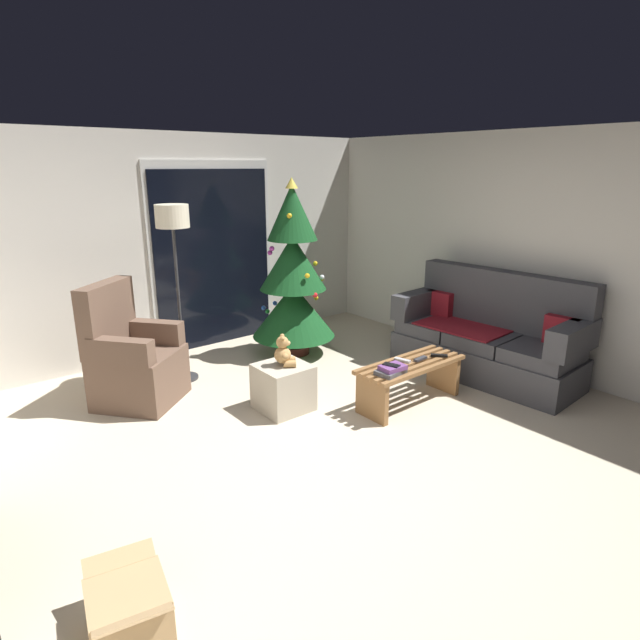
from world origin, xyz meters
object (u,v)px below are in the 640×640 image
at_px(remote_black, 439,355).
at_px(remote_graphite, 420,359).
at_px(book_stack, 392,370).
at_px(coffee_table, 410,376).
at_px(christmas_tree, 293,279).
at_px(ottoman, 283,387).
at_px(remote_silver, 402,360).
at_px(couch, 488,338).
at_px(cell_phone, 391,365).
at_px(cardboard_box_open_near_shelf, 129,611).
at_px(teddy_bear_honey, 284,353).
at_px(armchair, 133,361).
at_px(floor_lamp, 173,234).

bearing_deg(remote_black, remote_graphite, 125.54).
height_order(remote_black, book_stack, book_stack).
xyz_separation_m(coffee_table, christmas_tree, (-0.01, 1.78, 0.62)).
height_order(book_stack, ottoman, book_stack).
xyz_separation_m(remote_silver, christmas_tree, (0.02, 1.71, 0.48)).
xyz_separation_m(couch, coffee_table, (-1.19, 0.02, -0.13)).
xyz_separation_m(cell_phone, christmas_tree, (0.32, 1.85, 0.40)).
bearing_deg(cardboard_box_open_near_shelf, christmas_tree, 42.10).
height_order(christmas_tree, cardboard_box_open_near_shelf, christmas_tree).
xyz_separation_m(remote_graphite, ottoman, (-1.09, 0.66, -0.21)).
relative_size(remote_graphite, cell_phone, 1.08).
distance_m(book_stack, ottoman, 0.99).
xyz_separation_m(remote_silver, remote_graphite, (0.16, -0.08, 0.00)).
bearing_deg(teddy_bear_honey, couch, -17.10).
relative_size(couch, armchair, 1.75).
bearing_deg(remote_silver, remote_black, -33.80).
height_order(ottoman, cardboard_box_open_near_shelf, ottoman).
xyz_separation_m(book_stack, cardboard_box_open_near_shelf, (-2.60, -0.78, -0.32)).
relative_size(remote_graphite, armchair, 0.14).
bearing_deg(floor_lamp, remote_black, -48.95).
height_order(remote_black, christmas_tree, christmas_tree).
bearing_deg(cell_phone, remote_black, -16.46).
bearing_deg(cardboard_box_open_near_shelf, remote_graphite, 15.37).
bearing_deg(cell_phone, christmas_tree, 63.23).
relative_size(remote_silver, floor_lamp, 0.09).
bearing_deg(remote_silver, remote_graphite, -40.67).
distance_m(couch, ottoman, 2.28).
bearing_deg(couch, coffee_table, 178.95).
xyz_separation_m(coffee_table, remote_silver, (-0.04, 0.07, 0.15)).
bearing_deg(teddy_bear_honey, christmas_tree, 50.26).
xyz_separation_m(christmas_tree, floor_lamp, (-1.35, 0.09, 0.61)).
bearing_deg(christmas_tree, couch, -56.18).
bearing_deg(armchair, christmas_tree, 3.46).
bearing_deg(remote_silver, cardboard_box_open_near_shelf, -175.64).
distance_m(floor_lamp, ottoman, 1.83).
xyz_separation_m(remote_silver, floor_lamp, (-1.33, 1.81, 1.09)).
bearing_deg(couch, remote_graphite, 179.40).
xyz_separation_m(remote_silver, book_stack, (-0.30, -0.14, 0.02)).
height_order(remote_graphite, remote_black, same).
bearing_deg(cell_phone, armchair, 115.96).
bearing_deg(couch, book_stack, -178.15).
distance_m(remote_graphite, ottoman, 1.29).
distance_m(ottoman, cardboard_box_open_near_shelf, 2.46).
xyz_separation_m(remote_black, floor_lamp, (-1.69, 1.94, 1.09)).
bearing_deg(armchair, remote_graphite, -39.01).
distance_m(remote_black, armchair, 2.86).
bearing_deg(christmas_tree, book_stack, -99.72).
distance_m(remote_silver, remote_graphite, 0.18).
xyz_separation_m(book_stack, ottoman, (-0.64, 0.72, -0.23)).
bearing_deg(christmas_tree, cardboard_box_open_near_shelf, -137.90).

